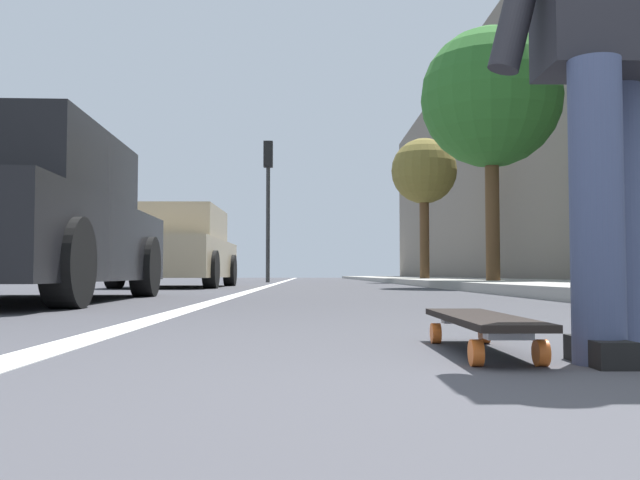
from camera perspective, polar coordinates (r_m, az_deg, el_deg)
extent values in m
plane|color=#38383D|center=(10.86, 0.77, -4.12)|extent=(80.00, 80.00, 0.00)
cube|color=silver|center=(20.87, -3.25, -3.50)|extent=(52.00, 0.16, 0.01)
cube|color=#9E9B93|center=(19.24, 10.44, -3.33)|extent=(52.00, 3.20, 0.13)
cube|color=#70675C|center=(24.04, 14.34, 6.71)|extent=(40.00, 1.20, 8.40)
cylinder|color=orange|center=(2.45, 9.52, -7.60)|extent=(0.07, 0.03, 0.07)
cylinder|color=orange|center=(2.49, 13.42, -7.49)|extent=(0.07, 0.03, 0.07)
cylinder|color=orange|center=(1.87, 12.75, -9.07)|extent=(0.07, 0.03, 0.07)
cylinder|color=orange|center=(1.91, 17.78, -8.85)|extent=(0.07, 0.03, 0.07)
cube|color=silver|center=(2.46, 11.47, -6.45)|extent=(0.06, 0.12, 0.02)
cube|color=silver|center=(1.88, 15.28, -7.53)|extent=(0.06, 0.12, 0.02)
cube|color=black|center=(2.17, 13.11, -6.33)|extent=(0.84, 0.21, 0.02)
cylinder|color=#384260|center=(2.00, 21.86, 2.25)|extent=(0.14, 0.14, 0.82)
cylinder|color=#384260|center=(2.31, 23.54, 1.63)|extent=(0.14, 0.14, 0.82)
cube|color=black|center=(2.00, 22.06, -8.51)|extent=(0.26, 0.10, 0.07)
cube|color=black|center=(6.67, -23.83, -0.10)|extent=(4.25, 1.96, 0.70)
cube|color=black|center=(6.59, -24.19, 5.62)|extent=(2.36, 1.76, 0.60)
cube|color=#4C606B|center=(7.66, -21.02, 4.40)|extent=(0.09, 1.62, 0.51)
cylinder|color=black|center=(7.67, -14.21, -2.15)|extent=(0.65, 0.24, 0.64)
cylinder|color=black|center=(5.14, -20.02, -1.76)|extent=(0.65, 0.24, 0.64)
cube|color=tan|center=(13.32, -11.59, -1.53)|extent=(4.32, 1.75, 0.70)
cube|color=tan|center=(13.21, -11.69, 1.30)|extent=(2.38, 1.60, 0.60)
cube|color=#4C606B|center=(14.37, -10.77, 0.96)|extent=(0.05, 1.51, 0.51)
cylinder|color=black|center=(14.79, -13.70, -2.45)|extent=(0.65, 0.23, 0.65)
cylinder|color=black|center=(14.51, -7.43, -2.50)|extent=(0.65, 0.23, 0.65)
cylinder|color=black|center=(12.21, -16.56, -2.34)|extent=(0.65, 0.23, 0.65)
cylinder|color=black|center=(11.87, -8.98, -2.41)|extent=(0.65, 0.23, 0.65)
cylinder|color=#2D2D2D|center=(21.05, -4.32, 1.28)|extent=(0.12, 0.12, 3.51)
cube|color=black|center=(21.31, -4.29, 7.06)|extent=(0.24, 0.28, 0.80)
sphere|color=red|center=(21.48, -4.27, 7.69)|extent=(0.16, 0.16, 0.16)
sphere|color=#392907|center=(21.44, -4.27, 7.00)|extent=(0.16, 0.16, 0.16)
sphere|color=black|center=(21.39, -4.28, 6.32)|extent=(0.16, 0.16, 0.16)
cylinder|color=brown|center=(13.15, 14.04, 1.91)|extent=(0.26, 0.26, 2.62)
sphere|color=#2D6B28|center=(13.51, 13.92, 11.35)|extent=(2.61, 2.61, 2.61)
cylinder|color=brown|center=(20.41, 8.61, 0.16)|extent=(0.28, 0.28, 2.61)
sphere|color=olive|center=(20.61, 8.57, 5.65)|extent=(1.92, 1.92, 1.92)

